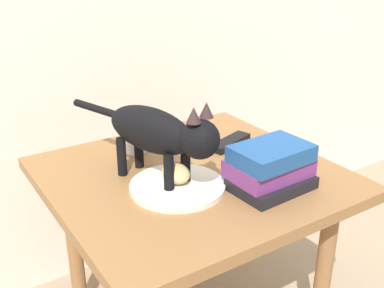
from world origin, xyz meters
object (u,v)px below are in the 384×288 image
bread_roll (176,173)px  tv_remote (230,142)px  candle_jar (135,139)px  side_table (192,196)px  book_stack (270,167)px  cat (159,133)px  plate (177,186)px

bread_roll → tv_remote: (0.27, 0.13, -0.03)m
candle_jar → side_table: bearing=-73.2°
candle_jar → book_stack: bearing=-65.1°
cat → side_table: bearing=2.7°
plate → book_stack: (0.19, -0.11, 0.05)m
bread_roll → book_stack: 0.23m
cat → candle_jar: cat is taller
plate → bread_roll: size_ratio=2.88×
candle_jar → cat: bearing=-99.3°
bread_roll → book_stack: book_stack is taller
bread_roll → plate: bearing=-96.7°
plate → tv_remote: bearing=28.1°
book_stack → plate: bearing=148.8°
side_table → bread_roll: bread_roll is taller
bread_roll → book_stack: size_ratio=0.41×
cat → bread_roll: bearing=-66.6°
book_stack → tv_remote: (0.08, 0.26, -0.04)m
plate → tv_remote: (0.27, 0.14, 0.00)m
book_stack → candle_jar: 0.41m
plate → bread_roll: (0.00, 0.01, 0.03)m
tv_remote → book_stack: bearing=-125.0°
cat → candle_jar: (0.03, 0.21, -0.09)m
book_stack → candle_jar: size_ratio=2.31×
bread_roll → book_stack: bearing=-33.2°
cat → tv_remote: bearing=17.9°
side_table → bread_roll: bearing=-148.8°
plate → tv_remote: tv_remote is taller
bread_roll → candle_jar: (0.02, 0.25, -0.00)m
plate → cat: size_ratio=0.50×
side_table → book_stack: (0.11, -0.17, 0.12)m
side_table → tv_remote: size_ratio=4.73×
book_stack → tv_remote: 0.27m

